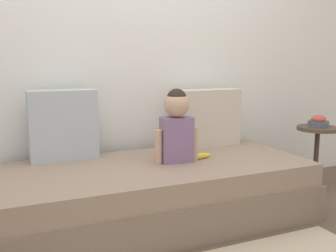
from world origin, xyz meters
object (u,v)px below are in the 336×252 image
object	(u,v)px
toddler	(177,124)
fruit_bowl	(318,122)
throw_pillow_right	(207,118)
side_table	(317,142)
throw_pillow_left	(63,125)
banana	(200,156)
couch	(160,192)

from	to	relation	value
toddler	fruit_bowl	xyz separation A→B (m)	(1.35, 0.10, -0.08)
throw_pillow_right	side_table	bearing A→B (deg)	-16.70
throw_pillow_left	banana	distance (m)	0.97
couch	fruit_bowl	xyz separation A→B (m)	(1.47, 0.09, 0.38)
throw_pillow_right	banana	xyz separation A→B (m)	(-0.25, -0.36, -0.21)
couch	side_table	bearing A→B (deg)	3.61
toddler	fruit_bowl	world-z (taller)	toddler
banana	fruit_bowl	bearing A→B (deg)	4.47
throw_pillow_right	toddler	size ratio (longest dim) A/B	1.09
couch	banana	size ratio (longest dim) A/B	12.05
throw_pillow_right	fruit_bowl	bearing A→B (deg)	-16.70
side_table	toddler	bearing A→B (deg)	-175.91
throw_pillow_left	fruit_bowl	size ratio (longest dim) A/B	2.86
toddler	banana	world-z (taller)	toddler
toddler	fruit_bowl	distance (m)	1.35
toddler	banana	distance (m)	0.30
throw_pillow_left	toddler	distance (m)	0.78
throw_pillow_right	toddler	xyz separation A→B (m)	(-0.44, -0.37, 0.03)
fruit_bowl	throw_pillow_right	bearing A→B (deg)	163.30
throw_pillow_left	fruit_bowl	distance (m)	2.05
throw_pillow_right	fruit_bowl	xyz separation A→B (m)	(0.91, -0.27, -0.05)
throw_pillow_right	banana	size ratio (longest dim) A/B	3.18
couch	throw_pillow_right	distance (m)	0.80
throw_pillow_left	throw_pillow_right	bearing A→B (deg)	0.00
throw_pillow_left	side_table	bearing A→B (deg)	-7.63
side_table	fruit_bowl	xyz separation A→B (m)	(0.00, 0.00, 0.17)
side_table	fruit_bowl	bearing A→B (deg)	0.00
throw_pillow_right	couch	bearing A→B (deg)	-147.01
toddler	side_table	bearing A→B (deg)	4.09
toddler	side_table	xyz separation A→B (m)	(1.35, 0.10, -0.26)
couch	fruit_bowl	world-z (taller)	fruit_bowl
throw_pillow_left	throw_pillow_right	world-z (taller)	throw_pillow_left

